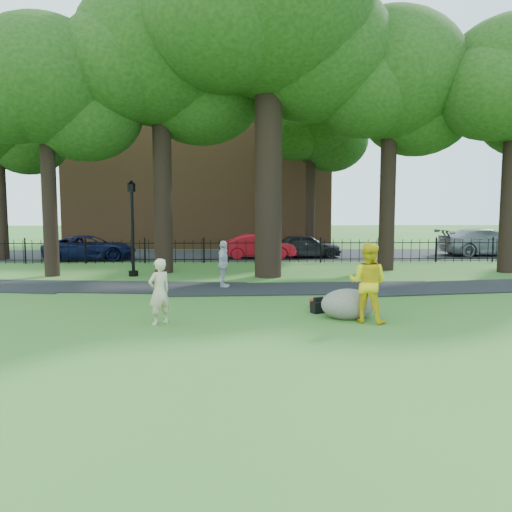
{
  "coord_description": "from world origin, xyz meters",
  "views": [
    {
      "loc": [
        -1.17,
        -13.41,
        2.94
      ],
      "look_at": [
        -0.66,
        2.0,
        1.37
      ],
      "focal_mm": 35.0,
      "sensor_mm": 36.0,
      "label": 1
    }
  ],
  "objects_px": {
    "red_sedan": "(259,246)",
    "man": "(368,283)",
    "lamppost": "(132,229)",
    "woman": "(159,292)",
    "boulder": "(348,302)",
    "big_tree": "(272,22)"
  },
  "relations": [
    {
      "from": "boulder",
      "to": "red_sedan",
      "type": "height_order",
      "value": "red_sedan"
    },
    {
      "from": "woman",
      "to": "boulder",
      "type": "xyz_separation_m",
      "value": [
        4.81,
        0.56,
        -0.41
      ]
    },
    {
      "from": "red_sedan",
      "to": "man",
      "type": "bearing_deg",
      "value": -174.21
    },
    {
      "from": "boulder",
      "to": "red_sedan",
      "type": "relative_size",
      "value": 0.35
    },
    {
      "from": "woman",
      "to": "lamppost",
      "type": "height_order",
      "value": "lamppost"
    },
    {
      "from": "big_tree",
      "to": "man",
      "type": "height_order",
      "value": "big_tree"
    },
    {
      "from": "lamppost",
      "to": "woman",
      "type": "bearing_deg",
      "value": -62.77
    },
    {
      "from": "man",
      "to": "lamppost",
      "type": "height_order",
      "value": "lamppost"
    },
    {
      "from": "woman",
      "to": "man",
      "type": "xyz_separation_m",
      "value": [
        5.2,
        0.08,
        0.18
      ]
    },
    {
      "from": "man",
      "to": "woman",
      "type": "bearing_deg",
      "value": 29.75
    },
    {
      "from": "lamppost",
      "to": "red_sedan",
      "type": "relative_size",
      "value": 0.98
    },
    {
      "from": "boulder",
      "to": "big_tree",
      "type": "bearing_deg",
      "value": 101.16
    },
    {
      "from": "red_sedan",
      "to": "lamppost",
      "type": "bearing_deg",
      "value": 138.55
    },
    {
      "from": "big_tree",
      "to": "woman",
      "type": "bearing_deg",
      "value": -111.6
    },
    {
      "from": "man",
      "to": "boulder",
      "type": "relative_size",
      "value": 1.42
    },
    {
      "from": "woman",
      "to": "man",
      "type": "bearing_deg",
      "value": 139.07
    },
    {
      "from": "lamppost",
      "to": "red_sedan",
      "type": "height_order",
      "value": "lamppost"
    },
    {
      "from": "man",
      "to": "lamppost",
      "type": "distance_m",
      "value": 11.45
    },
    {
      "from": "big_tree",
      "to": "man",
      "type": "distance_m",
      "value": 12.44
    },
    {
      "from": "boulder",
      "to": "lamppost",
      "type": "bearing_deg",
      "value": 132.27
    },
    {
      "from": "big_tree",
      "to": "woman",
      "type": "relative_size",
      "value": 8.76
    },
    {
      "from": "woman",
      "to": "red_sedan",
      "type": "distance_m",
      "value": 15.59
    }
  ]
}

